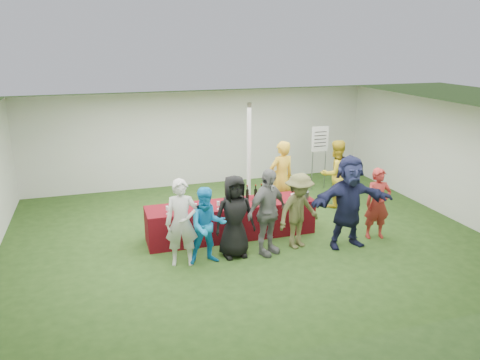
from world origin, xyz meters
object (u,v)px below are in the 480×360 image
object	(u,v)px
staff_back	(335,174)
customer_4	(299,211)
customer_1	(207,226)
serving_table	(231,220)
staff_pourer	(281,178)
customer_6	(378,204)
customer_0	(182,223)
dump_bucket	(304,195)
customer_2	(234,216)
customer_3	(267,212)
wine_list_sign	(320,144)
customer_5	(349,202)

from	to	relation	value
staff_back	customer_4	distance (m)	2.74
customer_4	customer_1	bearing A→B (deg)	164.61
serving_table	staff_pourer	distance (m)	1.85
customer_1	customer_6	distance (m)	3.71
customer_0	customer_1	world-z (taller)	customer_0
staff_pourer	dump_bucket	bearing A→B (deg)	80.91
customer_2	customer_3	xyz separation A→B (m)	(0.64, -0.10, 0.05)
wine_list_sign	staff_pourer	bearing A→B (deg)	-138.88
staff_pourer	customer_0	xyz separation A→B (m)	(-2.76, -1.90, -0.08)
customer_1	customer_2	distance (m)	0.59
serving_table	staff_back	bearing A→B (deg)	19.16
serving_table	staff_back	xyz separation A→B (m)	(3.04, 1.06, 0.48)
customer_0	customer_2	size ratio (longest dim) A/B	1.02
customer_0	customer_2	world-z (taller)	customer_0
serving_table	customer_1	bearing A→B (deg)	-125.90
wine_list_sign	customer_2	world-z (taller)	wine_list_sign
customer_3	customer_6	world-z (taller)	customer_3
customer_2	customer_3	world-z (taller)	customer_3
wine_list_sign	customer_3	distance (m)	4.52
wine_list_sign	customer_1	distance (m)	5.40
customer_6	staff_pourer	bearing A→B (deg)	136.48
serving_table	staff_back	distance (m)	3.25
wine_list_sign	customer_6	xyz separation A→B (m)	(-0.35, -3.44, -0.55)
customer_3	customer_4	bearing A→B (deg)	-17.83
customer_1	dump_bucket	bearing A→B (deg)	20.59
wine_list_sign	customer_0	size ratio (longest dim) A/B	1.08
customer_0	staff_back	bearing A→B (deg)	37.63
customer_2	customer_3	size ratio (longest dim) A/B	0.94
staff_pourer	customer_4	distance (m)	1.89
customer_3	customer_0	bearing A→B (deg)	152.73
customer_6	customer_2	bearing A→B (deg)	-171.26
customer_3	customer_2	bearing A→B (deg)	145.50
staff_back	customer_4	bearing A→B (deg)	39.47
staff_pourer	staff_back	distance (m)	1.52
serving_table	wine_list_sign	bearing A→B (deg)	36.78
staff_pourer	customer_0	world-z (taller)	staff_pourer
staff_pourer	staff_back	bearing A→B (deg)	172.59
customer_2	customer_3	bearing A→B (deg)	-9.69
customer_4	dump_bucket	bearing A→B (deg)	38.62
dump_bucket	customer_0	size ratio (longest dim) A/B	0.13
serving_table	customer_5	size ratio (longest dim) A/B	1.88
dump_bucket	customer_0	world-z (taller)	customer_0
serving_table	customer_3	xyz separation A→B (m)	(0.44, -1.03, 0.50)
customer_4	customer_0	bearing A→B (deg)	161.86
customer_4	customer_5	world-z (taller)	customer_5
customer_0	customer_5	world-z (taller)	customer_5
serving_table	staff_pourer	bearing A→B (deg)	31.04
wine_list_sign	customer_2	xyz separation A→B (m)	(-3.49, -3.39, -0.50)
staff_back	customer_5	world-z (taller)	customer_5
customer_0	customer_6	size ratio (longest dim) A/B	1.09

